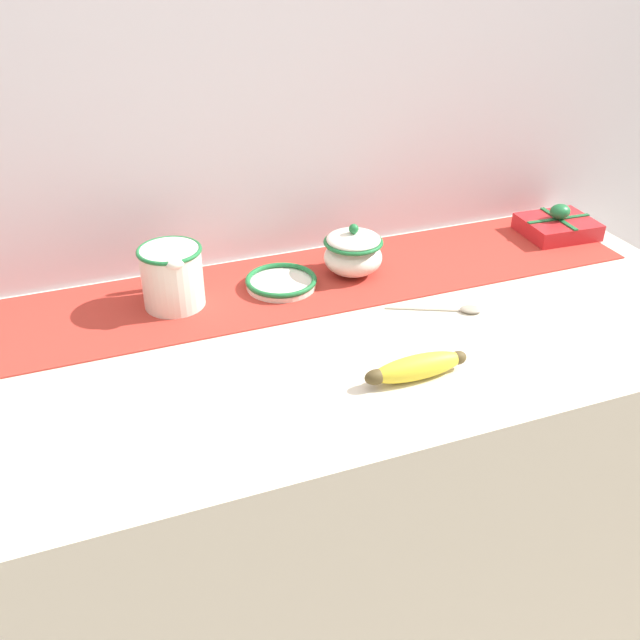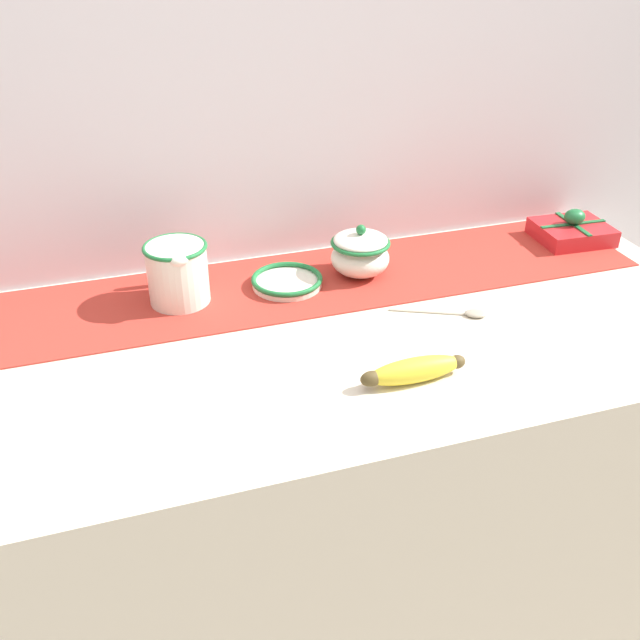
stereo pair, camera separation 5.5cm
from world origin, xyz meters
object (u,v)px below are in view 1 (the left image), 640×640
sugar_bowl (353,252)px  spoon (464,309)px  gift_box (557,226)px  banana (417,367)px  small_dish (281,282)px  cream_pitcher (172,275)px

sugar_bowl → spoon: size_ratio=0.71×
sugar_bowl → gift_box: (0.51, 0.01, -0.03)m
sugar_bowl → banana: size_ratio=0.66×
small_dish → spoon: 0.36m
sugar_bowl → spoon: 0.26m
sugar_bowl → spoon: (0.13, -0.21, -0.05)m
small_dish → gift_box: size_ratio=0.87×
banana → gift_box: bearing=34.7°
sugar_bowl → gift_box: 0.51m
banana → spoon: banana is taller
sugar_bowl → small_dish: (-0.15, -0.00, -0.04)m
cream_pitcher → gift_box: bearing=0.8°
small_dish → spoon: bearing=-35.9°
gift_box → spoon: bearing=-148.7°
cream_pitcher → spoon: size_ratio=0.82×
small_dish → spoon: small_dish is taller
cream_pitcher → small_dish: size_ratio=0.99×
cream_pitcher → small_dish: 0.21m
cream_pitcher → banana: size_ratio=0.77×
banana → gift_box: gift_box is taller
small_dish → spoon: size_ratio=0.83×
sugar_bowl → banana: 0.37m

